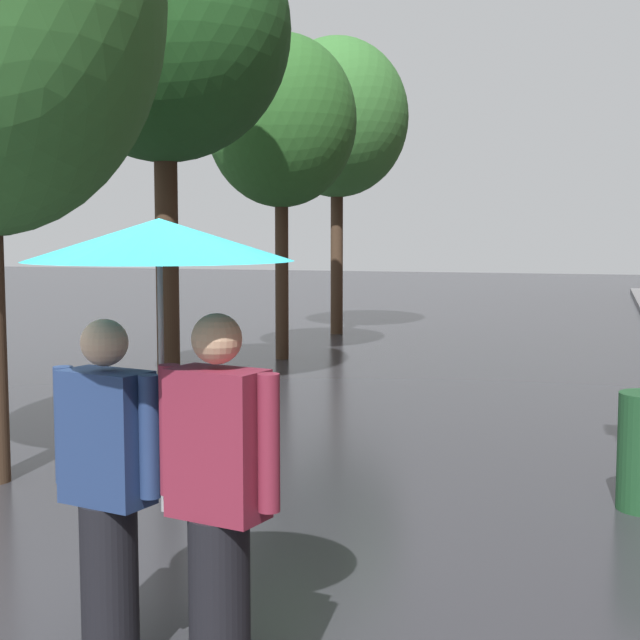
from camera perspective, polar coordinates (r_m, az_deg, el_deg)
street_tree_1 at (r=11.33m, az=-9.48°, el=16.93°), size 2.92×2.92×5.80m
street_tree_2 at (r=14.61m, az=-2.37°, el=11.93°), size 2.30×2.30×4.98m
street_tree_3 at (r=18.14m, az=1.04°, el=12.14°), size 2.70×2.70×5.62m
couple_under_umbrella at (r=4.06m, az=-9.65°, el=-3.48°), size 1.17×1.14×2.06m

